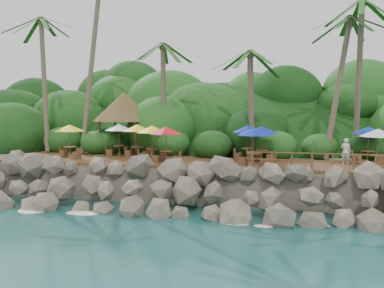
# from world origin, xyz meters

# --- Properties ---
(ground) EXTENTS (140.00, 140.00, 0.00)m
(ground) POSITION_xyz_m (0.00, 0.00, 0.00)
(ground) COLOR #19514F
(ground) RESTS_ON ground
(land_base) EXTENTS (32.00, 25.20, 2.10)m
(land_base) POSITION_xyz_m (0.00, 16.00, 1.05)
(land_base) COLOR gray
(land_base) RESTS_ON ground
(jungle_hill) EXTENTS (44.80, 28.00, 15.40)m
(jungle_hill) POSITION_xyz_m (0.00, 23.50, 0.00)
(jungle_hill) COLOR #143811
(jungle_hill) RESTS_ON ground
(seawall) EXTENTS (29.00, 4.00, 2.30)m
(seawall) POSITION_xyz_m (0.00, 2.00, 1.15)
(seawall) COLOR gray
(seawall) RESTS_ON ground
(terrace) EXTENTS (26.00, 5.00, 0.20)m
(terrace) POSITION_xyz_m (0.00, 6.00, 2.20)
(terrace) COLOR brown
(terrace) RESTS_ON land_base
(jungle_foliage) EXTENTS (44.00, 16.00, 12.00)m
(jungle_foliage) POSITION_xyz_m (0.00, 15.00, 0.00)
(jungle_foliage) COLOR #143811
(jungle_foliage) RESTS_ON ground
(foam_line) EXTENTS (25.20, 0.80, 0.06)m
(foam_line) POSITION_xyz_m (0.00, 0.30, 0.03)
(foam_line) COLOR white
(foam_line) RESTS_ON ground
(palms) EXTENTS (28.77, 6.68, 15.16)m
(palms) POSITION_xyz_m (-0.10, 8.89, 12.09)
(palms) COLOR brown
(palms) RESTS_ON ground
(palapa) EXTENTS (4.75, 4.75, 4.60)m
(palapa) POSITION_xyz_m (-6.14, 9.65, 5.79)
(palapa) COLOR brown
(palapa) RESTS_ON ground
(dining_clusters) EXTENTS (21.68, 5.02, 2.28)m
(dining_clusters) POSITION_xyz_m (1.18, 6.19, 4.19)
(dining_clusters) COLOR brown
(dining_clusters) RESTS_ON terrace
(railing) EXTENTS (7.20, 0.10, 1.00)m
(railing) POSITION_xyz_m (7.41, 3.65, 2.91)
(railing) COLOR brown
(railing) RESTS_ON terrace
(waiter) EXTENTS (0.69, 0.57, 1.61)m
(waiter) POSITION_xyz_m (9.51, 6.63, 3.10)
(waiter) COLOR silver
(waiter) RESTS_ON terrace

